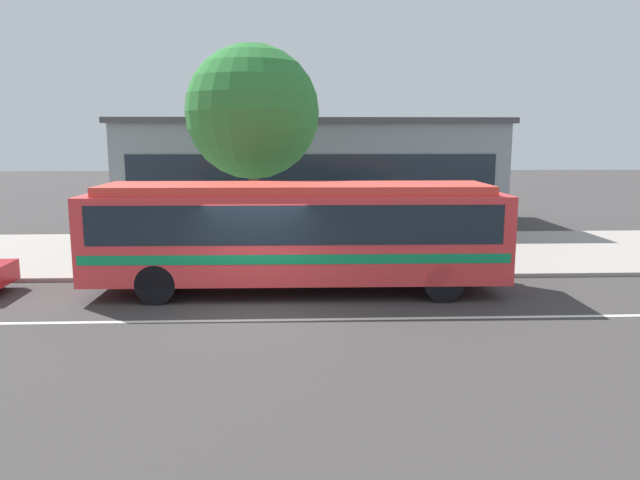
# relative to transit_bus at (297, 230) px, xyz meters

# --- Properties ---
(ground_plane) EXTENTS (120.00, 120.00, 0.00)m
(ground_plane) POSITION_rel_transit_bus_xyz_m (-1.01, -1.76, -1.68)
(ground_plane) COLOR #3C3838
(sidewalk_slab) EXTENTS (60.00, 8.00, 0.12)m
(sidewalk_slab) POSITION_rel_transit_bus_xyz_m (-1.01, 5.35, -1.62)
(sidewalk_slab) COLOR #9D948B
(sidewalk_slab) RESTS_ON ground_plane
(lane_stripe_center) EXTENTS (56.00, 0.16, 0.01)m
(lane_stripe_center) POSITION_rel_transit_bus_xyz_m (-1.01, -2.56, -1.68)
(lane_stripe_center) COLOR silver
(lane_stripe_center) RESTS_ON ground_plane
(transit_bus) EXTENTS (10.89, 2.70, 2.89)m
(transit_bus) POSITION_rel_transit_bus_xyz_m (0.00, 0.00, 0.00)
(transit_bus) COLOR #E9383A
(transit_bus) RESTS_ON ground_plane
(pedestrian_waiting_near_sign) EXTENTS (0.47, 0.47, 1.65)m
(pedestrian_waiting_near_sign) POSITION_rel_transit_bus_xyz_m (-1.89, 2.99, -0.59)
(pedestrian_waiting_near_sign) COLOR #3A3131
(pedestrian_waiting_near_sign) RESTS_ON sidewalk_slab
(pedestrian_walking_along_curb) EXTENTS (0.48, 0.48, 1.63)m
(pedestrian_walking_along_curb) POSITION_rel_transit_bus_xyz_m (4.11, 1.90, -0.60)
(pedestrian_walking_along_curb) COLOR #2A3E38
(pedestrian_walking_along_curb) RESTS_ON sidewalk_slab
(bus_stop_sign) EXTENTS (0.15, 0.44, 2.56)m
(bus_stop_sign) POSITION_rel_transit_bus_xyz_m (4.58, 1.84, 0.08)
(bus_stop_sign) COLOR gray
(bus_stop_sign) RESTS_ON sidewalk_slab
(street_tree_near_stop) EXTENTS (4.35, 4.35, 6.94)m
(street_tree_near_stop) POSITION_rel_transit_bus_xyz_m (-1.41, 4.42, 3.20)
(street_tree_near_stop) COLOR brown
(street_tree_near_stop) RESTS_ON sidewalk_slab
(station_building) EXTENTS (16.92, 8.29, 4.87)m
(station_building) POSITION_rel_transit_bus_xyz_m (0.70, 13.17, 0.77)
(station_building) COLOR gray
(station_building) RESTS_ON ground_plane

